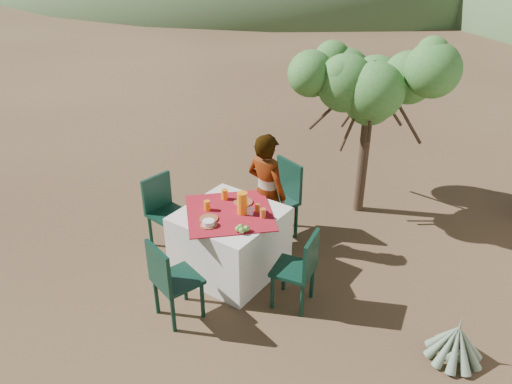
# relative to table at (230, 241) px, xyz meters

# --- Properties ---
(ground) EXTENTS (160.00, 160.00, 0.00)m
(ground) POSITION_rel_table_xyz_m (0.44, -0.27, -0.38)
(ground) COLOR #392519
(ground) RESTS_ON ground
(table) EXTENTS (1.30, 1.30, 0.76)m
(table) POSITION_rel_table_xyz_m (0.00, 0.00, 0.00)
(table) COLOR silver
(table) RESTS_ON ground
(chair_far) EXTENTS (0.58, 0.58, 0.99)m
(chair_far) POSITION_rel_table_xyz_m (0.05, 0.98, 0.17)
(chair_far) COLOR black
(chair_far) RESTS_ON ground
(chair_near) EXTENTS (0.51, 0.51, 0.90)m
(chair_near) POSITION_rel_table_xyz_m (0.03, -0.99, 0.12)
(chair_near) COLOR black
(chair_near) RESTS_ON ground
(chair_left) EXTENTS (0.45, 0.45, 0.90)m
(chair_left) POSITION_rel_table_xyz_m (-0.99, -0.03, 0.12)
(chair_left) COLOR black
(chair_left) RESTS_ON ground
(chair_right) EXTENTS (0.47, 0.47, 0.86)m
(chair_right) POSITION_rel_table_xyz_m (0.96, -0.08, 0.10)
(chair_right) COLOR black
(chair_right) RESTS_ON ground
(person) EXTENTS (0.58, 0.41, 1.49)m
(person) POSITION_rel_table_xyz_m (0.07, 0.63, 0.36)
(person) COLOR #8C6651
(person) RESTS_ON ground
(shrub_tree) EXTENTS (1.80, 1.77, 2.12)m
(shrub_tree) POSITION_rel_table_xyz_m (0.68, 2.19, 1.29)
(shrub_tree) COLOR #423321
(shrub_tree) RESTS_ON ground
(agave) EXTENTS (0.53, 0.52, 0.56)m
(agave) POSITION_rel_table_xyz_m (2.51, 0.10, -0.19)
(agave) COLOR slate
(agave) RESTS_ON ground
(plate_far) EXTENTS (0.22, 0.22, 0.01)m
(plate_far) POSITION_rel_table_xyz_m (-0.00, 0.26, 0.39)
(plate_far) COLOR brown
(plate_far) RESTS_ON table
(plate_near) EXTENTS (0.20, 0.20, 0.01)m
(plate_near) POSITION_rel_table_xyz_m (-0.09, -0.24, 0.39)
(plate_near) COLOR brown
(plate_near) RESTS_ON table
(glass_far) EXTENTS (0.07, 0.07, 0.12)m
(glass_far) POSITION_rel_table_xyz_m (-0.23, 0.20, 0.44)
(glass_far) COLOR orange
(glass_far) RESTS_ON table
(glass_near) EXTENTS (0.07, 0.07, 0.11)m
(glass_near) POSITION_rel_table_xyz_m (-0.23, -0.10, 0.44)
(glass_near) COLOR orange
(glass_near) RESTS_ON table
(juice_pitcher) EXTENTS (0.11, 0.11, 0.25)m
(juice_pitcher) POSITION_rel_table_xyz_m (0.13, 0.07, 0.51)
(juice_pitcher) COLOR orange
(juice_pitcher) RESTS_ON table
(bowl_plate) EXTENTS (0.18, 0.18, 0.01)m
(bowl_plate) POSITION_rel_table_xyz_m (-0.01, -0.34, 0.39)
(bowl_plate) COLOR brown
(bowl_plate) RESTS_ON table
(white_bowl) EXTENTS (0.13, 0.13, 0.05)m
(white_bowl) POSITION_rel_table_xyz_m (-0.01, -0.34, 0.42)
(white_bowl) COLOR white
(white_bowl) RESTS_ON bowl_plate
(jar_left) EXTENTS (0.06, 0.06, 0.10)m
(jar_left) POSITION_rel_table_xyz_m (0.36, 0.13, 0.43)
(jar_left) COLOR orange
(jar_left) RESTS_ON table
(jar_right) EXTENTS (0.06, 0.06, 0.09)m
(jar_right) POSITION_rel_table_xyz_m (0.24, 0.19, 0.43)
(jar_right) COLOR orange
(jar_right) RESTS_ON table
(napkin_holder) EXTENTS (0.07, 0.05, 0.08)m
(napkin_holder) POSITION_rel_table_xyz_m (0.22, 0.09, 0.42)
(napkin_holder) COLOR white
(napkin_holder) RESTS_ON table
(fruit_cluster) EXTENTS (0.13, 0.12, 0.06)m
(fruit_cluster) POSITION_rel_table_xyz_m (0.34, -0.23, 0.41)
(fruit_cluster) COLOR #689D39
(fruit_cluster) RESTS_ON table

